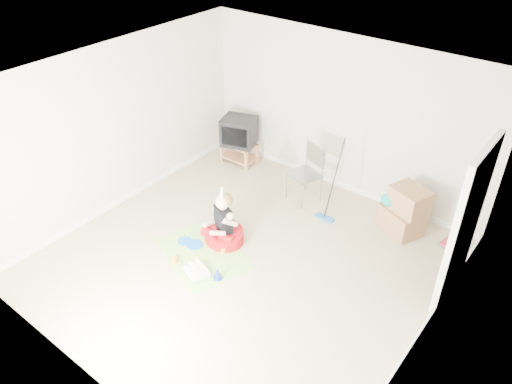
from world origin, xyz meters
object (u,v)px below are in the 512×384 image
Objects in this scene: crt_tv at (239,131)px; seated_woman at (224,228)px; cardboard_boxes at (404,211)px; tv_stand at (239,151)px; folding_chair at (305,174)px; birthday_cake at (197,272)px.

crt_tv is 0.62× the size of seated_woman.
cardboard_boxes is 2.68m from seated_woman.
cardboard_boxes is (3.22, -0.07, -0.28)m from crt_tv.
tv_stand is 0.41m from crt_tv.
crt_tv reaches higher than cardboard_boxes.
cardboard_boxes is (1.63, 0.21, -0.12)m from folding_chair.
tv_stand is 3.22m from cardboard_boxes.
seated_woman reaches higher than birthday_cake.
folding_chair reaches higher than tv_stand.
folding_chair is at bearing -9.97° from tv_stand.
tv_stand is 1.64m from folding_chair.
cardboard_boxes is 1.97× the size of birthday_cake.
crt_tv is at bearing 123.73° from seated_woman.
crt_tv is 0.58× the size of folding_chair.
cardboard_boxes is 0.81× the size of seated_woman.
birthday_cake is (-0.14, -2.39, -0.44)m from folding_chair.
tv_stand is 2.26m from seated_woman.
seated_woman reaches higher than tv_stand.
tv_stand is at bearing 97.52° from crt_tv.
folding_chair is 1.06× the size of seated_woman.
crt_tv is 1.63m from folding_chair.
birthday_cake is (0.20, -0.79, -0.16)m from seated_woman.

